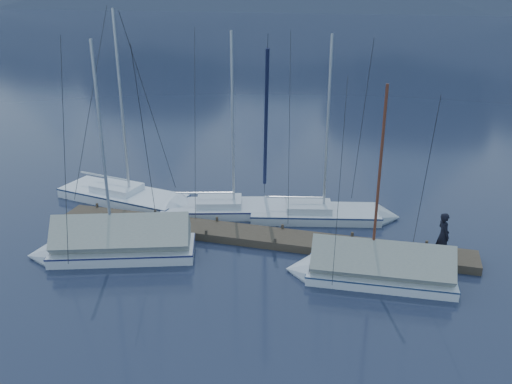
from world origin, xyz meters
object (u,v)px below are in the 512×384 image
sailboat_covered_near (367,270)px  sailboat_covered_far (110,246)px  sailboat_open_mid (244,210)px  sailboat_open_right (334,215)px  sailboat_open_left (139,200)px  person (443,235)px

sailboat_covered_near → sailboat_covered_far: bearing=-175.2°
sailboat_covered_far → sailboat_open_mid: bearing=54.4°
sailboat_open_right → sailboat_covered_far: bearing=-143.5°
sailboat_covered_far → sailboat_open_left: bearing=104.7°
sailboat_open_right → sailboat_covered_near: (1.93, -5.20, 0.24)m
sailboat_open_left → sailboat_open_right: (9.58, 0.76, -0.02)m
sailboat_open_mid → sailboat_open_right: (4.20, 0.48, -0.00)m
sailboat_open_right → sailboat_covered_far: sailboat_covered_far is taller
sailboat_open_left → sailboat_covered_near: sailboat_open_left is taller
sailboat_covered_near → person: (2.66, 1.94, 0.85)m
sailboat_open_right → sailboat_covered_near: 5.55m
sailboat_covered_near → sailboat_covered_far: size_ratio=0.86×
sailboat_open_left → sailboat_covered_near: bearing=-21.1°
sailboat_open_left → sailboat_open_mid: size_ratio=1.10×
sailboat_open_mid → sailboat_covered_far: 6.86m
sailboat_open_mid → sailboat_covered_near: sailboat_open_mid is taller
sailboat_covered_near → sailboat_open_mid: bearing=142.4°
sailboat_open_right → sailboat_open_left: bearing=-175.5°
sailboat_covered_far → person: size_ratio=5.12×
sailboat_open_left → person: size_ratio=5.58×
person → sailboat_open_mid: bearing=48.4°
sailboat_open_right → sailboat_covered_near: bearing=-69.6°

